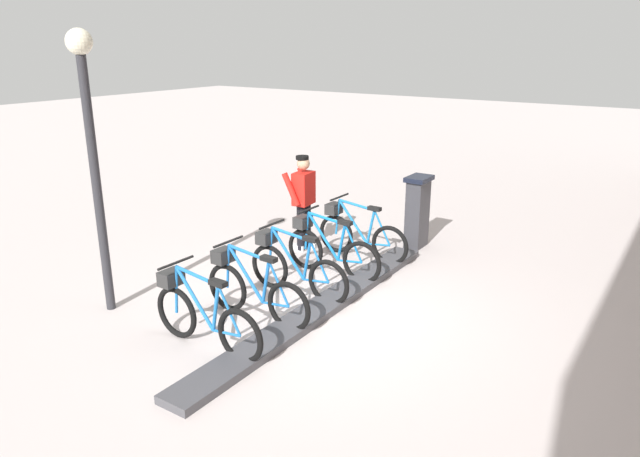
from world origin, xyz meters
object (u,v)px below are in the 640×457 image
bike_docked_1 (329,249)px  bike_docked_4 (202,315)px  payment_kiosk (417,211)px  worker_near_rack (303,199)px  bike_docked_0 (358,233)px  lamp_post (90,132)px  bike_docked_3 (252,289)px  bike_docked_2 (294,267)px

bike_docked_1 → bike_docked_4: same height
payment_kiosk → bike_docked_1: size_ratio=0.74×
worker_near_rack → payment_kiosk: bearing=-142.6°
bike_docked_0 → worker_near_rack: (1.02, 0.16, 0.48)m
bike_docked_1 → worker_near_rack: 1.36m
worker_near_rack → lamp_post: size_ratio=0.45×
bike_docked_3 → worker_near_rack: bearing=-68.5°
payment_kiosk → bike_docked_2: 2.96m
payment_kiosk → bike_docked_2: size_ratio=0.74×
bike_docked_1 → lamp_post: bearing=55.7°
bike_docked_1 → bike_docked_2: size_ratio=1.00×
bike_docked_0 → bike_docked_3: 2.75m
bike_docked_1 → worker_near_rack: bearing=-36.6°
payment_kiosk → worker_near_rack: bearing=37.4°
payment_kiosk → lamp_post: (2.40, 4.66, 1.75)m
bike_docked_1 → bike_docked_0: bearing=-90.0°
bike_docked_4 → lamp_post: lamp_post is taller
lamp_post → bike_docked_4: bearing=178.0°
payment_kiosk → bike_docked_1: 2.07m
lamp_post → bike_docked_0: bearing=-116.9°
bike_docked_3 → bike_docked_0: bearing=-90.0°
bike_docked_2 → bike_docked_3: size_ratio=1.00×
bike_docked_0 → payment_kiosk: bearing=-118.3°
bike_docked_4 → bike_docked_1: bearing=-90.0°
bike_docked_1 → lamp_post: (1.83, 2.68, 1.99)m
bike_docked_2 → bike_docked_3: bearing=90.0°
worker_near_rack → bike_docked_4: bearing=106.2°
bike_docked_4 → worker_near_rack: size_ratio=1.04×
bike_docked_4 → worker_near_rack: bearing=-73.8°
payment_kiosk → lamp_post: bearing=62.7°
bike_docked_1 → bike_docked_2: same height
bike_docked_0 → bike_docked_1: (0.00, 0.92, 0.00)m
bike_docked_0 → bike_docked_2: size_ratio=1.00×
bike_docked_2 → worker_near_rack: 2.02m
bike_docked_1 → bike_docked_3: 1.83m
bike_docked_3 → lamp_post: (1.83, 0.85, 1.99)m
bike_docked_3 → payment_kiosk: bearing=-98.5°
bike_docked_2 → bike_docked_3: 0.92m
bike_docked_4 → lamp_post: size_ratio=0.47×
bike_docked_2 → bike_docked_4: bearing=90.0°
bike_docked_2 → bike_docked_3: (0.00, 0.92, 0.00)m
bike_docked_0 → worker_near_rack: bearing=8.7°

